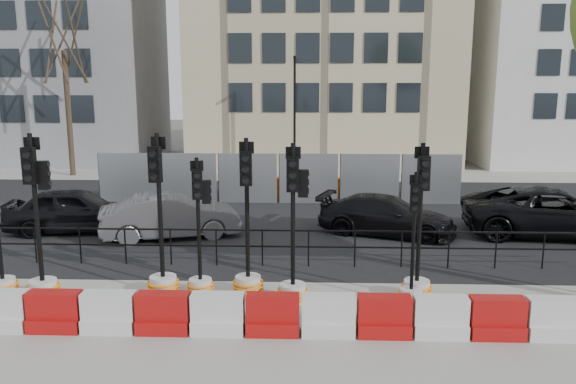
{
  "coord_description": "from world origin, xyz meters",
  "views": [
    {
      "loc": [
        1.17,
        -12.78,
        4.72
      ],
      "look_at": [
        0.6,
        3.0,
        1.64
      ],
      "focal_mm": 35.0,
      "sensor_mm": 36.0,
      "label": 1
    }
  ],
  "objects_px": {
    "traffic_signal_a": "(1,267)",
    "traffic_signal_d": "(200,263)",
    "traffic_signal_h": "(418,268)",
    "car_c": "(387,215)",
    "car_a": "(75,210)"
  },
  "relations": [
    {
      "from": "car_a",
      "to": "car_c",
      "type": "bearing_deg",
      "value": -97.39
    },
    {
      "from": "car_a",
      "to": "traffic_signal_h",
      "type": "bearing_deg",
      "value": -125.96
    },
    {
      "from": "traffic_signal_d",
      "to": "car_a",
      "type": "distance_m",
      "value": 7.29
    },
    {
      "from": "car_a",
      "to": "car_c",
      "type": "xyz_separation_m",
      "value": [
        9.91,
        0.04,
        -0.1
      ]
    },
    {
      "from": "traffic_signal_h",
      "to": "car_a",
      "type": "bearing_deg",
      "value": 146.76
    },
    {
      "from": "traffic_signal_a",
      "to": "car_a",
      "type": "height_order",
      "value": "traffic_signal_a"
    },
    {
      "from": "traffic_signal_d",
      "to": "traffic_signal_h",
      "type": "relative_size",
      "value": 0.9
    },
    {
      "from": "traffic_signal_a",
      "to": "traffic_signal_d",
      "type": "xyz_separation_m",
      "value": [
        4.45,
        0.19,
        0.07
      ]
    },
    {
      "from": "traffic_signal_d",
      "to": "car_c",
      "type": "relative_size",
      "value": 0.68
    },
    {
      "from": "traffic_signal_d",
      "to": "car_a",
      "type": "relative_size",
      "value": 0.71
    },
    {
      "from": "traffic_signal_a",
      "to": "car_c",
      "type": "xyz_separation_m",
      "value": [
        9.33,
        5.51,
        -0.06
      ]
    },
    {
      "from": "traffic_signal_a",
      "to": "traffic_signal_h",
      "type": "bearing_deg",
      "value": -14.39
    },
    {
      "from": "traffic_signal_a",
      "to": "traffic_signal_h",
      "type": "relative_size",
      "value": 0.95
    },
    {
      "from": "traffic_signal_a",
      "to": "traffic_signal_h",
      "type": "distance_m",
      "value": 9.28
    },
    {
      "from": "traffic_signal_d",
      "to": "car_c",
      "type": "height_order",
      "value": "traffic_signal_d"
    }
  ]
}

